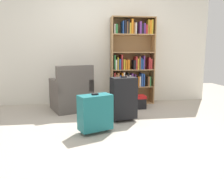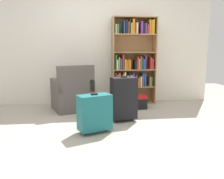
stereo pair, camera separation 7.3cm
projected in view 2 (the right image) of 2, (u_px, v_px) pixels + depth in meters
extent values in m
plane|color=#B2A899|center=(114.00, 127.00, 3.49)|extent=(8.52, 8.52, 0.00)
cube|color=silver|center=(104.00, 45.00, 4.99)|extent=(4.87, 0.10, 2.60)
cube|color=#A87F51|center=(113.00, 62.00, 4.85)|extent=(0.02, 0.33, 1.88)
cube|color=#A87F51|center=(154.00, 61.00, 4.96)|extent=(0.02, 0.33, 1.88)
cube|color=#A87F51|center=(132.00, 61.00, 5.05)|extent=(0.94, 0.02, 1.88)
cube|color=#A87F51|center=(133.00, 103.00, 5.06)|extent=(0.90, 0.31, 0.02)
cube|color=#A87F51|center=(133.00, 86.00, 5.00)|extent=(0.90, 0.31, 0.02)
cube|color=#A87F51|center=(134.00, 70.00, 4.93)|extent=(0.90, 0.31, 0.02)
cube|color=#A87F51|center=(134.00, 52.00, 4.87)|extent=(0.90, 0.31, 0.02)
cube|color=#A87F51|center=(134.00, 35.00, 4.80)|extent=(0.90, 0.31, 0.02)
cube|color=#A87F51|center=(134.00, 17.00, 4.74)|extent=(0.90, 0.31, 0.02)
cube|color=#B22D2D|center=(115.00, 79.00, 4.88)|extent=(0.02, 0.23, 0.31)
cube|color=brown|center=(117.00, 81.00, 4.88)|extent=(0.03, 0.20, 0.27)
cube|color=brown|center=(119.00, 80.00, 4.88)|extent=(0.04, 0.20, 0.30)
cube|color=#264C99|center=(121.00, 81.00, 4.90)|extent=(0.04, 0.23, 0.25)
cube|color=orange|center=(123.00, 80.00, 4.90)|extent=(0.03, 0.22, 0.30)
cube|color=silver|center=(125.00, 79.00, 4.90)|extent=(0.03, 0.22, 0.32)
cube|color=#B22D2D|center=(126.00, 81.00, 4.94)|extent=(0.02, 0.27, 0.24)
cube|color=silver|center=(127.00, 81.00, 4.90)|extent=(0.02, 0.19, 0.25)
cube|color=black|center=(129.00, 80.00, 4.90)|extent=(0.02, 0.19, 0.30)
cube|color=silver|center=(131.00, 81.00, 4.93)|extent=(0.04, 0.24, 0.25)
cube|color=#66337F|center=(133.00, 80.00, 4.91)|extent=(0.04, 0.18, 0.29)
cube|color=black|center=(134.00, 81.00, 4.96)|extent=(0.02, 0.27, 0.24)
cube|color=#66337F|center=(136.00, 80.00, 4.96)|extent=(0.02, 0.27, 0.26)
cube|color=orange|center=(137.00, 82.00, 4.97)|extent=(0.04, 0.26, 0.19)
cube|color=orange|center=(139.00, 81.00, 4.93)|extent=(0.02, 0.18, 0.22)
cube|color=silver|center=(140.00, 81.00, 4.95)|extent=(0.03, 0.21, 0.22)
cube|color=#264C99|center=(142.00, 80.00, 4.95)|extent=(0.04, 0.22, 0.29)
cube|color=#264C99|center=(144.00, 80.00, 4.98)|extent=(0.03, 0.26, 0.28)
cube|color=brown|center=(149.00, 81.00, 4.96)|extent=(0.03, 0.20, 0.21)
cube|color=#2D7238|center=(150.00, 81.00, 4.98)|extent=(0.02, 0.22, 0.21)
cube|color=#2D7238|center=(115.00, 62.00, 4.84)|extent=(0.02, 0.28, 0.31)
cube|color=silver|center=(117.00, 65.00, 4.82)|extent=(0.03, 0.22, 0.21)
cube|color=gold|center=(119.00, 63.00, 4.84)|extent=(0.03, 0.25, 0.26)
cube|color=#264C99|center=(121.00, 64.00, 4.84)|extent=(0.03, 0.23, 0.22)
cube|color=#B22D2D|center=(122.00, 62.00, 4.86)|extent=(0.03, 0.27, 0.31)
cube|color=gold|center=(125.00, 64.00, 4.83)|extent=(0.04, 0.19, 0.22)
cube|color=orange|center=(127.00, 65.00, 4.87)|extent=(0.03, 0.26, 0.20)
cube|color=orange|center=(129.00, 65.00, 4.85)|extent=(0.04, 0.20, 0.21)
cube|color=black|center=(135.00, 65.00, 4.88)|extent=(0.04, 0.23, 0.20)
cube|color=#B22D2D|center=(137.00, 63.00, 4.88)|extent=(0.03, 0.24, 0.28)
cube|color=gold|center=(138.00, 64.00, 4.89)|extent=(0.03, 0.24, 0.23)
cube|color=brown|center=(140.00, 63.00, 4.87)|extent=(0.02, 0.20, 0.28)
cube|color=#264C99|center=(142.00, 63.00, 4.87)|extent=(0.02, 0.19, 0.25)
cube|color=#264C99|center=(143.00, 64.00, 4.88)|extent=(0.02, 0.19, 0.22)
cube|color=#66337F|center=(144.00, 62.00, 4.91)|extent=(0.02, 0.25, 0.29)
cube|color=#B22D2D|center=(150.00, 63.00, 4.90)|extent=(0.03, 0.20, 0.25)
cube|color=#B22D2D|center=(152.00, 64.00, 4.91)|extent=(0.03, 0.21, 0.23)
cube|color=silver|center=(115.00, 29.00, 4.70)|extent=(0.02, 0.24, 0.19)
cube|color=#2D7238|center=(117.00, 29.00, 4.69)|extent=(0.04, 0.20, 0.19)
cube|color=#264C99|center=(124.00, 28.00, 4.73)|extent=(0.02, 0.27, 0.26)
cube|color=black|center=(126.00, 27.00, 4.70)|extent=(0.04, 0.18, 0.27)
cube|color=brown|center=(128.00, 28.00, 4.75)|extent=(0.02, 0.27, 0.24)
cube|color=black|center=(129.00, 27.00, 4.70)|extent=(0.02, 0.19, 0.29)
cube|color=gold|center=(130.00, 29.00, 4.76)|extent=(0.03, 0.27, 0.22)
cube|color=orange|center=(133.00, 27.00, 4.71)|extent=(0.04, 0.18, 0.30)
cube|color=brown|center=(135.00, 29.00, 4.76)|extent=(0.03, 0.26, 0.23)
cube|color=silver|center=(136.00, 29.00, 4.75)|extent=(0.03, 0.24, 0.23)
cube|color=#66337F|center=(141.00, 28.00, 4.74)|extent=(0.04, 0.19, 0.25)
cube|color=black|center=(143.00, 29.00, 4.77)|extent=(0.03, 0.23, 0.21)
cube|color=#66337F|center=(145.00, 29.00, 4.75)|extent=(0.03, 0.19, 0.22)
cube|color=#B22D2D|center=(147.00, 30.00, 4.76)|extent=(0.04, 0.19, 0.19)
cube|color=gold|center=(149.00, 27.00, 4.75)|extent=(0.02, 0.18, 0.29)
cube|color=orange|center=(151.00, 27.00, 4.77)|extent=(0.04, 0.21, 0.28)
cube|color=gold|center=(152.00, 27.00, 4.79)|extent=(0.03, 0.25, 0.29)
cube|color=#59514C|center=(72.00, 100.00, 4.50)|extent=(0.90, 0.90, 0.40)
cube|color=gray|center=(72.00, 88.00, 4.46)|extent=(0.67, 0.72, 0.08)
cube|color=#59514C|center=(76.00, 79.00, 4.17)|extent=(0.70, 0.35, 0.50)
cube|color=#59514C|center=(86.00, 83.00, 4.58)|extent=(0.34, 0.69, 0.22)
cube|color=#59514C|center=(57.00, 85.00, 4.31)|extent=(0.34, 0.69, 0.22)
cylinder|color=white|center=(101.00, 107.00, 4.54)|extent=(0.08, 0.08, 0.10)
torus|color=white|center=(104.00, 106.00, 4.54)|extent=(0.06, 0.01, 0.06)
cube|color=black|center=(134.00, 103.00, 4.58)|extent=(0.49, 0.25, 0.23)
cube|color=red|center=(134.00, 97.00, 4.56)|extent=(0.50, 0.26, 0.05)
cube|color=black|center=(124.00, 98.00, 3.72)|extent=(0.45, 0.32, 0.69)
cube|color=black|center=(124.00, 77.00, 3.66)|extent=(0.10, 0.07, 0.02)
cylinder|color=black|center=(115.00, 120.00, 3.74)|extent=(0.06, 0.06, 0.05)
cylinder|color=black|center=(131.00, 119.00, 3.83)|extent=(0.06, 0.06, 0.05)
cube|color=#19666B|center=(95.00, 112.00, 3.19)|extent=(0.52, 0.40, 0.50)
cube|color=black|center=(94.00, 94.00, 3.15)|extent=(0.10, 0.08, 0.02)
cylinder|color=black|center=(84.00, 133.00, 3.16)|extent=(0.07, 0.07, 0.05)
cylinder|color=black|center=(105.00, 129.00, 3.32)|extent=(0.07, 0.07, 0.05)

